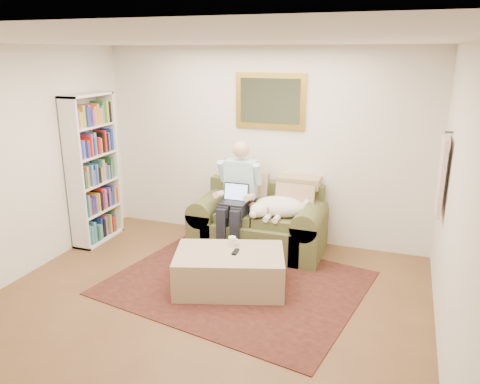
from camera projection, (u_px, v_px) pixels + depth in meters
The scene contains 12 objects.
room_shell at pixel (196, 188), 4.37m from camera, with size 4.51×5.00×2.61m.
rug at pixel (236, 283), 5.30m from camera, with size 2.68×2.14×0.01m, color black.
sofa at pixel (259, 228), 6.15m from camera, with size 1.70×0.86×1.02m.
seated_man at pixel (236, 199), 5.97m from camera, with size 0.56×0.80×1.43m, color #8CCBD8, non-canonical shape.
laptop at pixel (235, 198), 5.90m from camera, with size 0.33×0.26×0.24m.
sleeping_dog at pixel (280, 207), 5.87m from camera, with size 0.70×0.44×0.26m, color white, non-canonical shape.
ottoman at pixel (230, 270), 5.13m from camera, with size 1.17×0.75×0.43m, color tan.
coffee_mug at pixel (232, 241), 5.25m from camera, with size 0.08×0.08×0.10m, color white.
tv_remote at pixel (235, 252), 5.07m from camera, with size 0.05×0.15×0.02m, color black.
bookshelf at pixel (93, 170), 6.26m from camera, with size 0.28×0.80×2.00m, color white, non-canonical shape.
wall_mirror at pixel (270, 101), 6.07m from camera, with size 0.94×0.04×0.72m.
hanging_shirt at pixel (442, 171), 4.77m from camera, with size 0.06×0.52×0.90m, color beige, non-canonical shape.
Camera 1 is at (1.80, -3.45, 2.53)m, focal length 35.00 mm.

